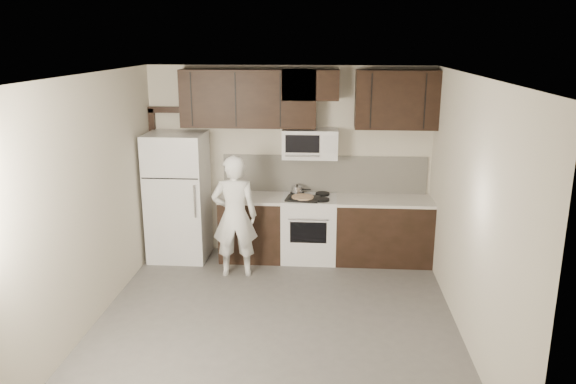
# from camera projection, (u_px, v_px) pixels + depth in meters

# --- Properties ---
(floor) EXTENTS (4.50, 4.50, 0.00)m
(floor) POSITION_uv_depth(u_px,v_px,m) (275.00, 324.00, 6.21)
(floor) COLOR #565351
(floor) RESTS_ON ground
(back_wall) EXTENTS (4.00, 0.00, 4.00)m
(back_wall) POSITION_uv_depth(u_px,v_px,m) (290.00, 162.00, 8.02)
(back_wall) COLOR beige
(back_wall) RESTS_ON ground
(ceiling) EXTENTS (4.50, 4.50, 0.00)m
(ceiling) POSITION_uv_depth(u_px,v_px,m) (273.00, 75.00, 5.50)
(ceiling) COLOR white
(ceiling) RESTS_ON back_wall
(counter_run) EXTENTS (2.95, 0.64, 0.91)m
(counter_run) POSITION_uv_depth(u_px,v_px,m) (330.00, 229.00, 7.92)
(counter_run) COLOR black
(counter_run) RESTS_ON floor
(stove) EXTENTS (0.76, 0.66, 0.94)m
(stove) POSITION_uv_depth(u_px,v_px,m) (309.00, 228.00, 7.93)
(stove) COLOR silver
(stove) RESTS_ON floor
(backsplash) EXTENTS (2.90, 0.02, 0.54)m
(backsplash) POSITION_uv_depth(u_px,v_px,m) (324.00, 174.00, 8.02)
(backsplash) COLOR beige
(backsplash) RESTS_ON counter_run
(upper_cabinets) EXTENTS (3.48, 0.35, 0.78)m
(upper_cabinets) POSITION_uv_depth(u_px,v_px,m) (304.00, 97.00, 7.59)
(upper_cabinets) COLOR black
(upper_cabinets) RESTS_ON back_wall
(microwave) EXTENTS (0.76, 0.42, 0.40)m
(microwave) POSITION_uv_depth(u_px,v_px,m) (310.00, 144.00, 7.73)
(microwave) COLOR silver
(microwave) RESTS_ON upper_cabinets
(refrigerator) EXTENTS (0.80, 0.76, 1.80)m
(refrigerator) POSITION_uv_depth(u_px,v_px,m) (178.00, 197.00, 7.90)
(refrigerator) COLOR silver
(refrigerator) RESTS_ON floor
(door_trim) EXTENTS (0.50, 0.08, 2.12)m
(door_trim) POSITION_uv_depth(u_px,v_px,m) (158.00, 167.00, 8.14)
(door_trim) COLOR black
(door_trim) RESTS_ON floor
(saucepan) EXTENTS (0.28, 0.16, 0.15)m
(saucepan) POSITION_uv_depth(u_px,v_px,m) (297.00, 190.00, 7.96)
(saucepan) COLOR silver
(saucepan) RESTS_ON stove
(baking_tray) EXTENTS (0.48, 0.39, 0.02)m
(baking_tray) POSITION_uv_depth(u_px,v_px,m) (303.00, 199.00, 7.72)
(baking_tray) COLOR black
(baking_tray) RESTS_ON counter_run
(pizza) EXTENTS (0.34, 0.34, 0.02)m
(pizza) POSITION_uv_depth(u_px,v_px,m) (303.00, 197.00, 7.72)
(pizza) COLOR beige
(pizza) RESTS_ON baking_tray
(person) EXTENTS (0.63, 0.45, 1.63)m
(person) POSITION_uv_depth(u_px,v_px,m) (235.00, 216.00, 7.31)
(person) COLOR white
(person) RESTS_ON floor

